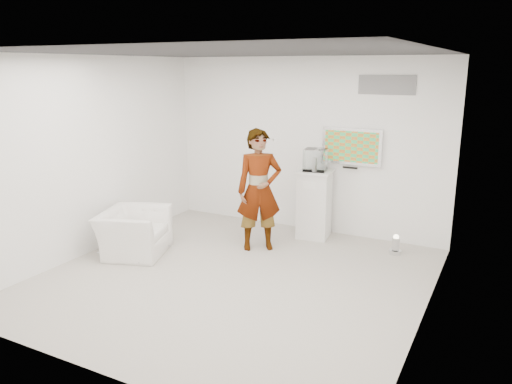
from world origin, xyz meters
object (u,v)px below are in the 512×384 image
armchair (134,232)px  floor_uplight (396,245)px  pedestal (314,204)px  tv (352,146)px  person (259,190)px

armchair → floor_uplight: armchair is taller
pedestal → floor_uplight: pedestal is taller
pedestal → floor_uplight: size_ratio=3.86×
tv → person: person is taller
person → armchair: person is taller
tv → armchair: 3.77m
person → floor_uplight: 2.28m
pedestal → armchair: bearing=-137.1°
armchair → floor_uplight: size_ratio=3.54×
person → floor_uplight: size_ratio=6.42×
person → armchair: size_ratio=1.82×
tv → floor_uplight: 1.75m
tv → pedestal: tv is taller
tv → floor_uplight: bearing=-28.8°
armchair → person: bearing=-74.6°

